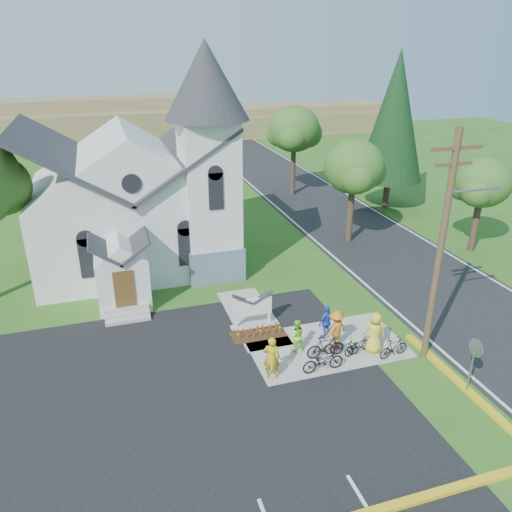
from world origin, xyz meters
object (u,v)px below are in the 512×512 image
object	(u,v)px
stop_sign	(474,355)
cyclist_1	(296,335)
cyclist_3	(336,329)
bike_4	(358,345)
cyclist_4	(375,333)
church_sign	(253,307)
bike_1	(326,347)
cyclist_2	(326,322)
cyclist_0	(272,358)
bike_3	(394,348)
bike_0	(323,361)
bike_2	(341,346)
utility_pole	(443,243)

from	to	relation	value
stop_sign	cyclist_1	xyz separation A→B (m)	(-5.42, 4.76, -0.96)
cyclist_3	bike_4	xyz separation A→B (m)	(0.76, -0.73, -0.51)
cyclist_4	church_sign	bearing A→B (deg)	-16.94
bike_1	cyclist_2	size ratio (longest dim) A/B	1.04
cyclist_1	bike_1	distance (m)	1.38
bike_4	bike_1	bearing A→B (deg)	68.35
cyclist_0	cyclist_2	xyz separation A→B (m)	(3.42, 2.08, -0.12)
bike_1	bike_3	xyz separation A→B (m)	(2.86, -0.88, -0.07)
cyclist_2	bike_3	size ratio (longest dim) A/B	1.12
stop_sign	church_sign	bearing A→B (deg)	131.88
bike_0	bike_3	distance (m)	3.38
cyclist_2	bike_4	xyz separation A→B (m)	(0.82, -1.59, -0.43)
cyclist_1	cyclist_0	bearing A→B (deg)	46.29
bike_0	cyclist_4	bearing A→B (deg)	-78.17
stop_sign	cyclist_4	xyz separation A→B (m)	(-2.16, 3.63, -0.75)
church_sign	bike_3	size ratio (longest dim) A/B	1.47
bike_4	church_sign	bearing A→B (deg)	29.77
bike_3	cyclist_4	size ratio (longest dim) A/B	0.77
bike_2	utility_pole	bearing A→B (deg)	-87.68
cyclist_1	cyclist_2	xyz separation A→B (m)	(1.73, 0.56, 0.07)
cyclist_1	cyclist_3	distance (m)	1.82
cyclist_1	stop_sign	bearing A→B (deg)	143.01
cyclist_1	bike_3	bearing A→B (deg)	160.02
bike_0	cyclist_3	xyz separation A→B (m)	(1.27, 1.46, 0.44)
cyclist_2	bike_2	distance (m)	1.52
church_sign	utility_pole	bearing A→B (deg)	-35.60
bike_0	bike_2	size ratio (longest dim) A/B	1.21
stop_sign	utility_pole	bearing A→B (deg)	91.49
church_sign	bike_0	size ratio (longest dim) A/B	1.19
cyclist_1	bike_2	xyz separation A→B (m)	(1.80, -0.90, -0.37)
bike_2	bike_4	bearing A→B (deg)	-79.70
stop_sign	cyclist_4	distance (m)	4.29
bike_0	stop_sign	bearing A→B (deg)	-122.54
utility_pole	cyclist_4	size ratio (longest dim) A/B	5.11
bike_0	cyclist_0	bearing A→B (deg)	82.81
bike_4	cyclist_4	bearing A→B (deg)	-113.63
stop_sign	bike_3	size ratio (longest dim) A/B	1.65
cyclist_0	stop_sign	bearing A→B (deg)	178.91
cyclist_4	bike_2	bearing A→B (deg)	14.24
utility_pole	cyclist_0	world-z (taller)	utility_pole
utility_pole	bike_1	distance (m)	6.58
utility_pole	bike_3	bearing A→B (deg)	168.30
bike_0	bike_3	size ratio (longest dim) A/B	1.23
church_sign	cyclist_4	distance (m)	5.85
church_sign	cyclist_1	world-z (taller)	church_sign
bike_1	bike_3	size ratio (longest dim) A/B	1.17
cyclist_4	utility_pole	bearing A→B (deg)	179.20
cyclist_3	bike_3	distance (m)	2.61
stop_sign	cyclist_3	xyz separation A→B (m)	(-3.63, 4.46, -0.81)
cyclist_3	bike_4	bearing A→B (deg)	118.47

